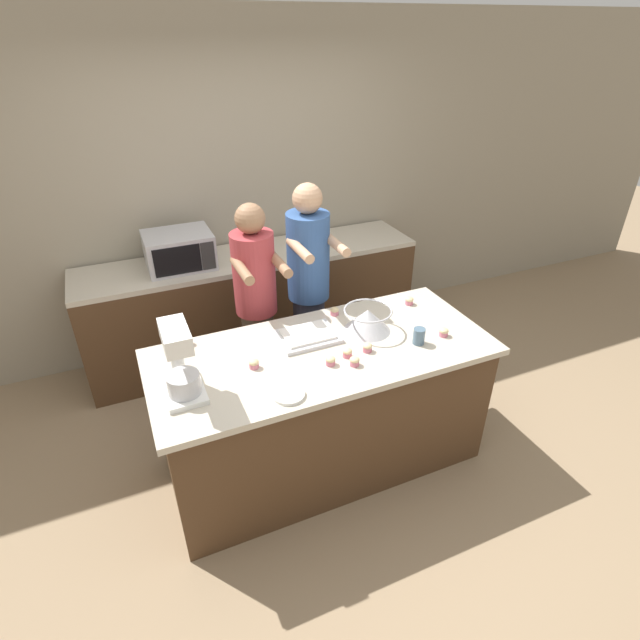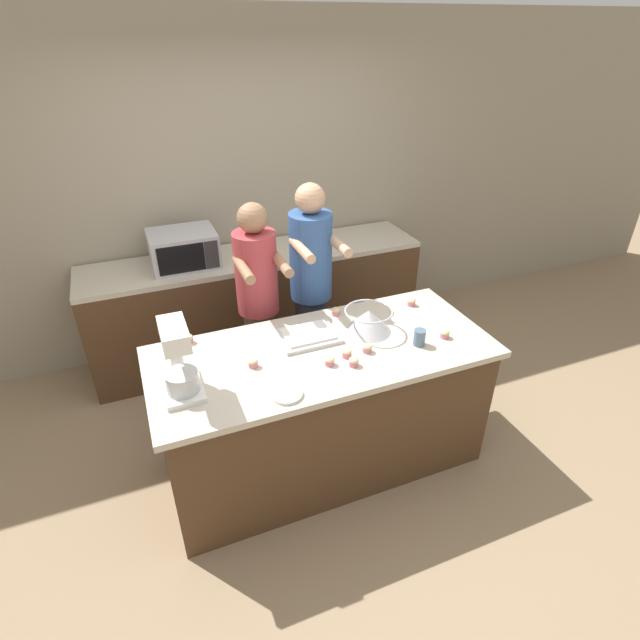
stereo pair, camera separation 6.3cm
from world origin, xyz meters
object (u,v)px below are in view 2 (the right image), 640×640
(person_right, at_px, (311,292))
(drinking_glass, at_px, (419,337))
(cupcake_2, at_px, (330,361))
(person_left, at_px, (259,308))
(cupcake_0, at_px, (347,353))
(cupcake_6, at_px, (336,311))
(cupcake_7, at_px, (188,339))
(mixing_bowl, at_px, (368,320))
(cupcake_5, at_px, (411,302))
(cupcake_3, at_px, (445,334))
(cupcake_4, at_px, (354,362))
(baking_tray, at_px, (308,336))
(cupcake_1, at_px, (367,348))
(small_plate, at_px, (286,394))
(stand_mixer, at_px, (179,363))
(cupcake_8, at_px, (253,363))
(microwave_oven, at_px, (183,249))

(person_right, xyz_separation_m, drinking_glass, (0.36, -0.87, 0.04))
(person_right, xyz_separation_m, cupcake_2, (-0.22, -0.85, 0.02))
(person_left, height_order, cupcake_0, person_left)
(cupcake_6, xyz_separation_m, cupcake_7, (-0.96, 0.03, 0.00))
(mixing_bowl, distance_m, cupcake_5, 0.47)
(drinking_glass, distance_m, cupcake_6, 0.61)
(cupcake_6, bearing_deg, person_right, 96.34)
(person_right, bearing_deg, cupcake_0, -96.88)
(cupcake_0, distance_m, cupcake_3, 0.65)
(cupcake_7, bearing_deg, cupcake_4, -35.73)
(baking_tray, relative_size, cupcake_1, 6.41)
(cupcake_2, relative_size, cupcake_5, 1.00)
(mixing_bowl, bearing_deg, cupcake_7, 164.79)
(cupcake_7, bearing_deg, cupcake_6, -1.82)
(person_right, height_order, small_plate, person_right)
(stand_mixer, bearing_deg, cupcake_6, 21.71)
(baking_tray, relative_size, cupcake_6, 6.41)
(cupcake_4, xyz_separation_m, cupcake_8, (-0.53, 0.20, 0.00))
(stand_mixer, distance_m, cupcake_6, 1.16)
(cupcake_4, height_order, cupcake_7, same)
(small_plate, distance_m, cupcake_8, 0.32)
(small_plate, relative_size, cupcake_2, 2.99)
(cupcake_0, xyz_separation_m, cupcake_2, (-0.12, -0.03, 0.00))
(cupcake_6, bearing_deg, microwave_oven, 125.88)
(person_left, xyz_separation_m, cupcake_8, (-0.24, -0.71, 0.06))
(cupcake_0, distance_m, cupcake_2, 0.13)
(mixing_bowl, height_order, cupcake_1, mixing_bowl)
(baking_tray, relative_size, cupcake_2, 6.41)
(mixing_bowl, bearing_deg, drinking_glass, -50.15)
(microwave_oven, height_order, cupcake_7, microwave_oven)
(person_right, height_order, microwave_oven, person_right)
(cupcake_5, height_order, cupcake_6, same)
(cupcake_6, distance_m, cupcake_7, 0.96)
(mixing_bowl, height_order, cupcake_4, mixing_bowl)
(microwave_oven, bearing_deg, baking_tray, -67.95)
(small_plate, bearing_deg, stand_mixer, 153.63)
(microwave_oven, bearing_deg, cupcake_7, -98.40)
(stand_mixer, relative_size, cupcake_6, 7.15)
(baking_tray, xyz_separation_m, microwave_oven, (-0.53, 1.31, 0.15))
(cupcake_0, xyz_separation_m, cupcake_3, (0.65, -0.04, 0.00))
(person_right, distance_m, baking_tray, 0.59)
(cupcake_2, relative_size, cupcake_8, 1.00)
(small_plate, xyz_separation_m, cupcake_4, (0.44, 0.11, 0.02))
(baking_tray, distance_m, small_plate, 0.56)
(stand_mixer, xyz_separation_m, mixing_bowl, (1.17, 0.16, -0.10))
(cupcake_1, xyz_separation_m, cupcake_5, (0.54, 0.39, 0.00))
(stand_mixer, bearing_deg, cupcake_7, 77.13)
(cupcake_1, height_order, cupcake_6, same)
(person_left, bearing_deg, microwave_oven, 116.07)
(cupcake_5, xyz_separation_m, cupcake_6, (-0.53, 0.08, 0.00))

